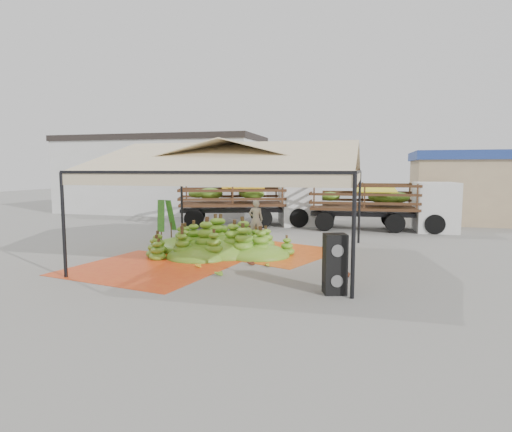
% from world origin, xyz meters
% --- Properties ---
extents(ground, '(90.00, 90.00, 0.00)m').
position_xyz_m(ground, '(0.00, 0.00, 0.00)').
color(ground, slate).
rests_on(ground, ground).
extents(canopy_tent, '(8.10, 8.10, 4.00)m').
position_xyz_m(canopy_tent, '(0.00, 0.00, 3.30)').
color(canopy_tent, black).
rests_on(canopy_tent, ground).
extents(building_white, '(14.30, 6.30, 5.40)m').
position_xyz_m(building_white, '(-10.00, 14.00, 2.71)').
color(building_white, silver).
rests_on(building_white, ground).
extents(building_tan, '(6.30, 5.30, 4.10)m').
position_xyz_m(building_tan, '(10.00, 13.00, 2.07)').
color(building_tan, tan).
rests_on(building_tan, ground).
extents(tarp_left, '(5.21, 5.04, 0.01)m').
position_xyz_m(tarp_left, '(-2.28, -2.35, 0.01)').
color(tarp_left, '#CC4813').
rests_on(tarp_left, ground).
extents(tarp_right, '(5.09, 5.19, 0.01)m').
position_xyz_m(tarp_right, '(1.03, 1.10, 0.01)').
color(tarp_right, orange).
rests_on(tarp_right, ground).
extents(banana_heap, '(6.33, 5.44, 1.24)m').
position_xyz_m(banana_heap, '(-0.94, 0.54, 0.62)').
color(banana_heap, '#3A7718').
rests_on(banana_heap, ground).
extents(hand_yellow_a, '(0.46, 0.42, 0.17)m').
position_xyz_m(hand_yellow_a, '(1.20, -1.26, 0.09)').
color(hand_yellow_a, gold).
rests_on(hand_yellow_a, ground).
extents(hand_yellow_b, '(0.46, 0.39, 0.19)m').
position_xyz_m(hand_yellow_b, '(-0.86, -1.93, 0.10)').
color(hand_yellow_b, gold).
rests_on(hand_yellow_b, ground).
extents(hand_red_a, '(0.51, 0.47, 0.18)m').
position_xyz_m(hand_red_a, '(0.67, -1.12, 0.09)').
color(hand_red_a, '#591F14').
rests_on(hand_red_a, ground).
extents(hand_red_b, '(0.60, 0.58, 0.21)m').
position_xyz_m(hand_red_b, '(3.70, -2.06, 0.11)').
color(hand_red_b, '#5A2414').
rests_on(hand_red_b, ground).
extents(hand_green, '(0.51, 0.45, 0.20)m').
position_xyz_m(hand_green, '(0.11, -2.70, 0.10)').
color(hand_green, '#59851B').
rests_on(hand_green, ground).
extents(hanging_bunches, '(3.24, 0.24, 0.20)m').
position_xyz_m(hanging_bunches, '(1.04, 1.03, 2.62)').
color(hanging_bunches, '#3E7718').
rests_on(hanging_bunches, ground).
extents(speaker_stack, '(0.66, 0.62, 1.50)m').
position_xyz_m(speaker_stack, '(3.56, -3.70, 0.75)').
color(speaker_stack, black).
rests_on(speaker_stack, ground).
extents(banana_leaves, '(0.96, 1.36, 3.70)m').
position_xyz_m(banana_leaves, '(-3.70, 1.33, 0.00)').
color(banana_leaves, '#21751F').
rests_on(banana_leaves, ground).
extents(vendor, '(0.71, 0.55, 1.73)m').
position_xyz_m(vendor, '(-0.45, 3.98, 0.87)').
color(vendor, gray).
rests_on(vendor, ground).
extents(truck_left, '(7.99, 4.90, 2.60)m').
position_xyz_m(truck_left, '(-1.67, 8.56, 1.60)').
color(truck_left, '#492718').
rests_on(truck_left, ground).
extents(truck_right, '(7.21, 2.81, 2.43)m').
position_xyz_m(truck_right, '(5.31, 8.42, 1.50)').
color(truck_right, '#4F321A').
rests_on(truck_right, ground).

